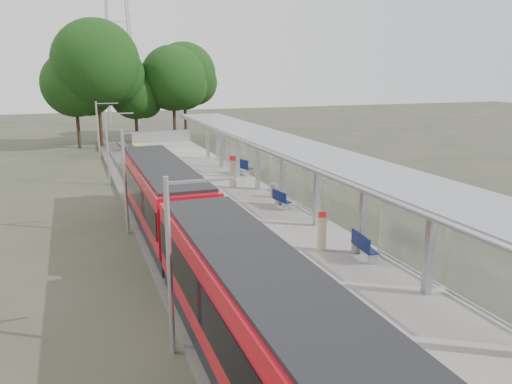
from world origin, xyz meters
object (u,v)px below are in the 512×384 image
Objects in this scene: bench_near at (363,246)px; bench_far at (243,166)px; train at (194,235)px; info_pillar_far at (233,174)px; info_pillar_near at (322,234)px; bench_mid at (281,199)px; litter_bin at (274,191)px.

bench_far is at bearing 92.90° from bench_near.
info_pillar_far is at bearing 65.47° from train.
info_pillar_near is (-1.06, 1.43, 0.16)m from bench_near.
info_pillar_far is at bearing 102.08° from info_pillar_near.
train is 8.52m from bench_mid.
bench_near is 13.59m from info_pillar_far.
bench_far is 2.10× the size of litter_bin.
bench_mid is 0.85× the size of bench_far.
bench_far is at bearing 95.30° from info_pillar_near.
bench_near is 0.94× the size of bench_far.
info_pillar_far reaches higher than bench_near.
info_pillar_near is at bearing -116.87° from bench_far.
bench_far reaches higher than litter_bin.
train is 13.74× the size of info_pillar_far.
train is 34.57× the size of litter_bin.
bench_mid is (6.15, 5.87, -0.56)m from train.
bench_near reaches higher than bench_mid.
info_pillar_far is at bearing -137.14° from bench_far.
litter_bin is at bearing 92.59° from info_pillar_near.
litter_bin is at bearing 69.01° from bench_mid.
bench_near is at bearing -97.70° from bench_mid.
bench_far is 6.94m from litter_bin.
bench_near is at bearing -68.68° from info_pillar_far.
bench_far is 15.91m from info_pillar_near.
bench_near is 1.97× the size of litter_bin.
info_pillar_far is (0.05, 12.12, 0.16)m from info_pillar_near.
bench_mid is at bearing 43.64° from train.
bench_far is 1.02× the size of info_pillar_near.
info_pillar_far is at bearing 114.35° from litter_bin.
info_pillar_far reaches higher than info_pillar_near.
info_pillar_far is 2.52× the size of litter_bin.
info_pillar_near is 9.00m from litter_bin.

